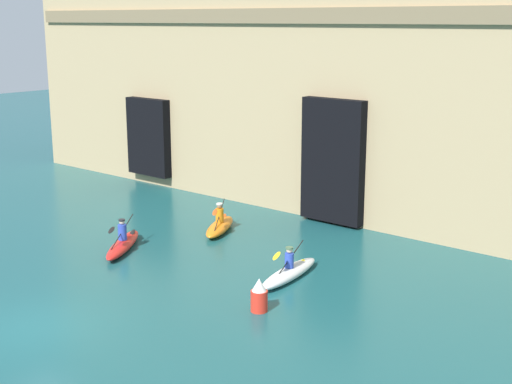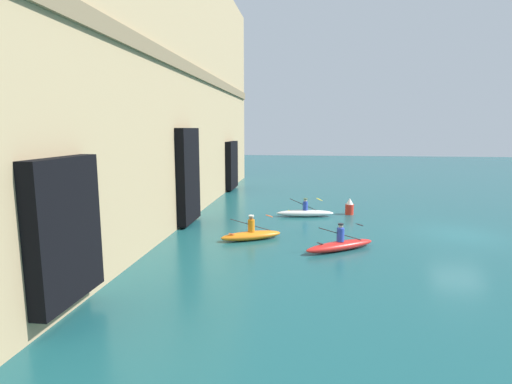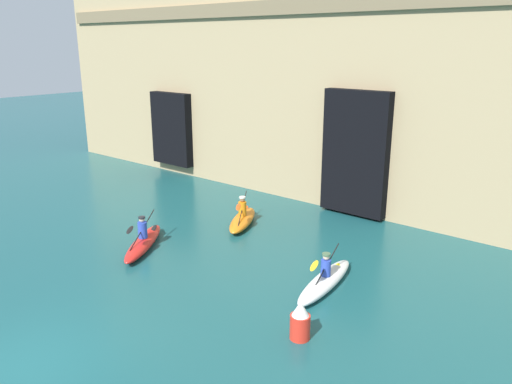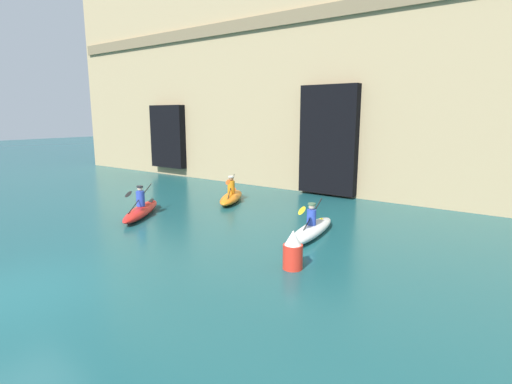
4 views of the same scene
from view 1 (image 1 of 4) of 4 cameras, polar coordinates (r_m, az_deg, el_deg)
ground_plane at (r=21.56m, az=-17.61°, el=-10.31°), size 120.00×120.00×0.00m
cliff_bluff at (r=32.32m, az=10.88°, el=12.96°), size 42.04×7.31×16.58m
kayak_red at (r=27.49m, az=-10.60°, el=-4.09°), size 2.52×3.33×1.21m
kayak_white at (r=24.13m, az=2.67°, el=-6.43°), size 1.15×3.53×1.17m
kayak_orange at (r=29.36m, az=-2.92°, el=-2.71°), size 2.06×3.04×1.21m
marker_buoy at (r=21.48m, az=0.25°, el=-8.32°), size 0.52×0.52×1.04m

